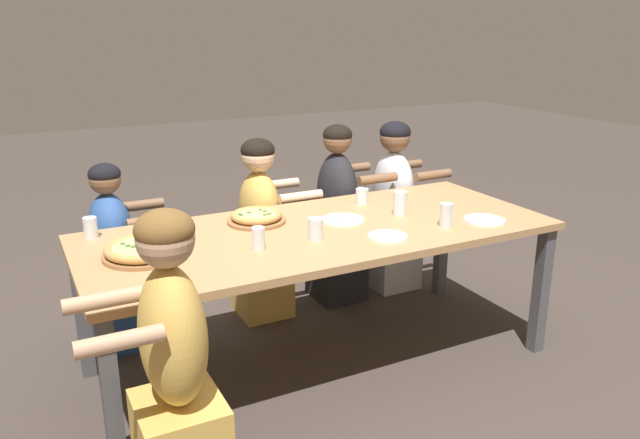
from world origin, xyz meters
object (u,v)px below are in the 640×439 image
object	(u,v)px
empty_plate_a	(485,220)
empty_plate_b	(343,220)
cocktail_glass_blue	(362,197)
drinking_glass_b	(91,229)
diner_far_center	(261,235)
drinking_glass_c	(258,239)
diner_near_left	(175,379)
diner_far_left	(115,266)
diner_far_right	(393,211)
drinking_glass_e	(400,205)
pizza_board_main	(144,250)
drinking_glass_d	(316,230)
pizza_board_second	(256,217)
empty_plate_c	(388,236)
diner_far_midright	(337,221)
drinking_glass_a	(446,217)

from	to	relation	value
empty_plate_a	empty_plate_b	size ratio (longest dim) A/B	0.95
cocktail_glass_blue	drinking_glass_b	distance (m)	1.53
drinking_glass_b	diner_far_center	size ratio (longest dim) A/B	0.09
empty_plate_b	drinking_glass_c	distance (m)	0.61
diner_near_left	cocktail_glass_blue	bearing A→B (deg)	-53.75
diner_far_left	diner_far_right	distance (m)	1.90
empty_plate_b	diner_far_center	size ratio (longest dim) A/B	0.20
diner_near_left	drinking_glass_e	bearing A→B (deg)	-63.43
cocktail_glass_blue	pizza_board_main	bearing A→B (deg)	-167.63
pizza_board_main	diner_far_right	bearing A→B (deg)	21.22
pizza_board_main	drinking_glass_d	xyz separation A→B (m)	(0.82, -0.15, 0.02)
cocktail_glass_blue	diner_far_center	size ratio (longest dim) A/B	0.10
empty_plate_a	empty_plate_b	world-z (taller)	same
pizza_board_main	empty_plate_b	size ratio (longest dim) A/B	1.61
pizza_board_second	drinking_glass_e	size ratio (longest dim) A/B	2.34
pizza_board_second	cocktail_glass_blue	xyz separation A→B (m)	(0.70, 0.05, 0.01)
diner_far_center	diner_far_right	bearing A→B (deg)	90.00
diner_near_left	empty_plate_b	bearing A→B (deg)	-55.35
diner_far_center	empty_plate_c	bearing A→B (deg)	15.64
diner_far_left	drinking_glass_b	bearing A→B (deg)	-22.87
empty_plate_c	diner_far_center	distance (m)	1.09
cocktail_glass_blue	drinking_glass_d	bearing A→B (deg)	-140.10
drinking_glass_b	drinking_glass_c	distance (m)	0.87
drinking_glass_e	pizza_board_main	bearing A→B (deg)	-179.90
diner_far_midright	diner_near_left	bearing A→B (deg)	-45.36
empty_plate_b	drinking_glass_c	world-z (taller)	drinking_glass_c
drinking_glass_e	diner_far_midright	size ratio (longest dim) A/B	0.11
diner_far_right	cocktail_glass_blue	bearing A→B (deg)	-50.24
empty_plate_c	diner_far_midright	bearing A→B (deg)	75.17
pizza_board_second	cocktail_glass_blue	bearing A→B (deg)	4.41
diner_far_left	pizza_board_second	bearing A→B (deg)	55.08
empty_plate_b	diner_far_left	distance (m)	1.34
drinking_glass_c	drinking_glass_e	distance (m)	0.93
diner_far_right	pizza_board_second	bearing A→B (deg)	-68.30
cocktail_glass_blue	drinking_glass_b	bearing A→B (deg)	176.61
drinking_glass_b	diner_far_midright	distance (m)	1.66
empty_plate_a	cocktail_glass_blue	xyz separation A→B (m)	(-0.42, 0.60, 0.04)
drinking_glass_a	drinking_glass_d	distance (m)	0.72
empty_plate_a	diner_far_right	distance (m)	1.06
drinking_glass_a	diner_far_center	xyz separation A→B (m)	(-0.66, 1.01, -0.31)
diner_near_left	diner_far_left	world-z (taller)	diner_near_left
diner_far_midright	diner_far_center	world-z (taller)	diner_far_midright
diner_far_midright	empty_plate_a	bearing A→B (deg)	18.86
empty_plate_a	drinking_glass_e	distance (m)	0.47
pizza_board_main	diner_far_center	xyz separation A→B (m)	(0.87, 0.73, -0.29)
pizza_board_second	drinking_glass_e	distance (m)	0.81
drinking_glass_a	drinking_glass_b	world-z (taller)	drinking_glass_a
empty_plate_a	drinking_glass_e	size ratio (longest dim) A/B	1.63
pizza_board_main	empty_plate_b	xyz separation A→B (m)	(1.09, 0.05, -0.03)
pizza_board_second	cocktail_glass_blue	distance (m)	0.70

